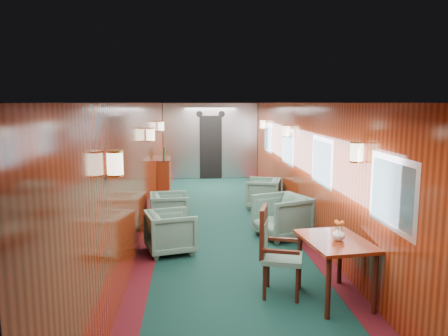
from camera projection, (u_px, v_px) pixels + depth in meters
name	position (u px, v px, depth m)	size (l,w,h in m)	color
room	(226.00, 145.00, 7.95)	(12.00, 12.10, 2.40)	#0C2E27
bulkhead	(211.00, 141.00, 13.84)	(2.98, 0.17, 2.39)	#B2B4BA
windows_right	(302.00, 153.00, 8.34)	(0.02, 8.60, 0.80)	silver
wall_sconces	(223.00, 134.00, 8.48)	(2.97, 7.97, 0.25)	#FDEFC5
dining_table	(335.00, 249.00, 5.28)	(0.83, 1.10, 0.77)	maroon
side_chair	(274.00, 248.00, 5.45)	(0.61, 0.63, 1.13)	#1E4840
credenza	(164.00, 176.00, 11.55)	(0.33, 1.06, 1.23)	maroon
flower_vase	(339.00, 234.00, 5.22)	(0.16, 0.16, 0.16)	silver
armchair_left_near	(171.00, 232.00, 7.02)	(0.73, 0.75, 0.68)	#1E4840
armchair_left_far	(169.00, 210.00, 8.49)	(0.71, 0.73, 0.67)	#1E4840
armchair_right_near	(282.00, 216.00, 7.81)	(0.82, 0.85, 0.77)	#1E4840
armchair_right_far	(263.00, 193.00, 10.02)	(0.73, 0.75, 0.69)	#1E4840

